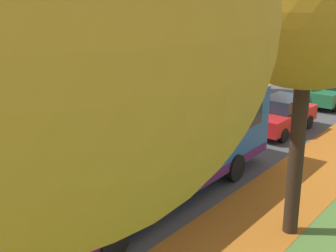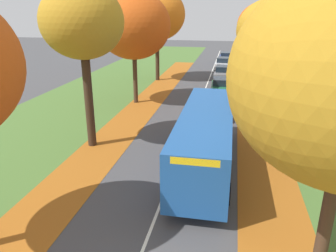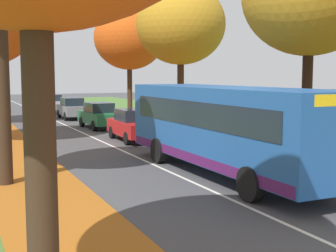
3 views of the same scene
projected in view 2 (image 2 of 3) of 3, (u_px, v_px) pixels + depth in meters
name	position (u px, v px, depth m)	size (l,w,h in m)	color
grass_verge_left	(92.00, 103.00, 28.49)	(12.00, 90.00, 0.01)	#476B2D
leaf_litter_left	(120.00, 131.00, 22.11)	(2.80, 60.00, 0.00)	#9E5619
grass_verge_right	(317.00, 116.00, 25.13)	(12.00, 90.00, 0.01)	#476B2D
leaf_litter_right	(260.00, 141.00, 20.43)	(2.80, 60.00, 0.00)	#9E5619
road_centre_line	(197.00, 109.00, 26.81)	(0.12, 80.00, 0.01)	silver
tree_left_near	(82.00, 23.00, 17.44)	(4.49, 4.49, 9.18)	#382619
tree_left_mid	(133.00, 26.00, 26.59)	(6.07, 6.07, 9.22)	#422D1E
tree_left_far	(157.00, 15.00, 35.27)	(6.12, 6.12, 9.91)	#382619
tree_right_near	(303.00, 41.00, 14.86)	(5.18, 5.18, 8.76)	black
tree_right_mid	(271.00, 31.00, 24.40)	(5.12, 5.12, 8.56)	#382619
tree_right_far	(264.00, 26.00, 32.74)	(5.30, 5.30, 8.52)	#382619
bus	(206.00, 137.00, 16.48)	(2.71, 10.41, 2.98)	#1E5199
car_red_lead	(217.00, 105.00, 25.10)	(1.88, 4.25, 1.62)	#B21919
car_green_following	(220.00, 87.00, 30.86)	(1.90, 4.26, 1.62)	#1E6038
car_grey_third_in_line	(222.00, 73.00, 37.34)	(1.83, 4.23, 1.62)	slate
car_silver_fourth_in_line	(223.00, 64.00, 43.65)	(1.94, 4.28, 1.62)	#B7BABF
car_blue_trailing	(225.00, 58.00, 48.78)	(1.89, 4.26, 1.62)	#233D9E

